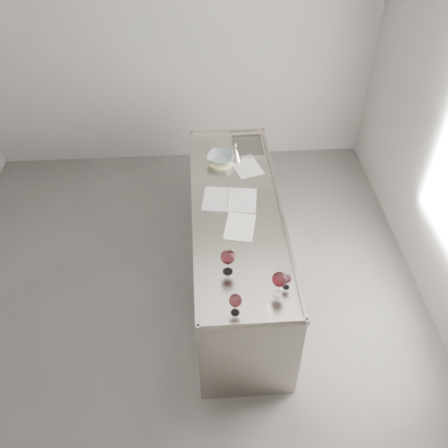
{
  "coord_description": "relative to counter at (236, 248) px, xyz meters",
  "views": [
    {
      "loc": [
        0.18,
        -2.88,
        3.69
      ],
      "look_at": [
        0.37,
        0.03,
        1.02
      ],
      "focal_mm": 40.0,
      "sensor_mm": 36.0,
      "label": 1
    }
  ],
  "objects": [
    {
      "name": "loose_paper_under",
      "position": [
        0.0,
        -0.22,
        0.47
      ],
      "size": [
        0.3,
        0.37,
        0.0
      ],
      "primitive_type": "cube",
      "rotation": [
        0.0,
        0.0,
        -0.21
      ],
      "color": "white",
      "rests_on": "counter"
    },
    {
      "name": "loose_paper_top",
      "position": [
        0.14,
        0.6,
        0.47
      ],
      "size": [
        0.32,
        0.39,
        0.0
      ],
      "primitive_type": "cube",
      "rotation": [
        0.0,
        0.0,
        0.29
      ],
      "color": "silver",
      "rests_on": "counter"
    },
    {
      "name": "wine_glass_middle",
      "position": [
        -0.13,
        -0.7,
        0.62
      ],
      "size": [
        0.11,
        0.11,
        0.21
      ],
      "rotation": [
        0.0,
        0.0,
        0.27
      ],
      "color": "white",
      "rests_on": "counter"
    },
    {
      "name": "wine_glass_left",
      "position": [
        -0.11,
        -1.08,
        0.59
      ],
      "size": [
        0.09,
        0.09,
        0.18
      ],
      "rotation": [
        0.0,
        0.0,
        0.28
      ],
      "color": "white",
      "rests_on": "counter"
    },
    {
      "name": "wine_glass_right",
      "position": [
        0.21,
        -0.94,
        0.62
      ],
      "size": [
        0.11,
        0.11,
        0.21
      ],
      "rotation": [
        0.0,
        0.0,
        -0.17
      ],
      "color": "white",
      "rests_on": "counter"
    },
    {
      "name": "counter",
      "position": [
        0.0,
        0.0,
        0.0
      ],
      "size": [
        0.77,
        2.42,
        0.97
      ],
      "color": "gray",
      "rests_on": "ground"
    },
    {
      "name": "wine_glass_small",
      "position": [
        0.27,
        -0.88,
        0.56
      ],
      "size": [
        0.06,
        0.06,
        0.12
      ],
      "rotation": [
        0.0,
        0.0,
        -0.43
      ],
      "color": "white",
      "rests_on": "counter"
    },
    {
      "name": "room_shell",
      "position": [
        -0.5,
        -0.3,
        0.93
      ],
      "size": [
        4.54,
        5.04,
        2.84
      ],
      "color": "#53504D",
      "rests_on": "ground"
    },
    {
      "name": "notebook",
      "position": [
        -0.06,
        0.12,
        0.47
      ],
      "size": [
        0.5,
        0.38,
        0.02
      ],
      "rotation": [
        0.0,
        0.0,
        -0.15
      ],
      "color": "white",
      "rests_on": "counter"
    },
    {
      "name": "trivet",
      "position": [
        -0.1,
        0.69,
        0.48
      ],
      "size": [
        0.3,
        0.3,
        0.02
      ],
      "primitive_type": "cylinder",
      "rotation": [
        0.0,
        0.0,
        0.28
      ],
      "color": "beige",
      "rests_on": "counter"
    },
    {
      "name": "wine_funnel",
      "position": [
        0.04,
        0.72,
        0.53
      ],
      "size": [
        0.13,
        0.13,
        0.2
      ],
      "rotation": [
        0.0,
        0.0,
        0.17
      ],
      "color": "#B2AA9E",
      "rests_on": "counter"
    },
    {
      "name": "ceramic_bowl",
      "position": [
        -0.1,
        0.69,
        0.52
      ],
      "size": [
        0.32,
        0.32,
        0.06
      ],
      "primitive_type": "imported",
      "rotation": [
        0.0,
        0.0,
        -0.35
      ],
      "color": "gray",
      "rests_on": "trivet"
    }
  ]
}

